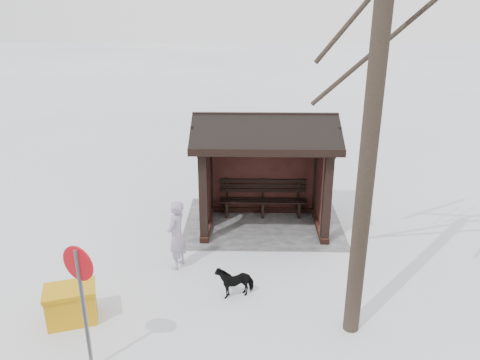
% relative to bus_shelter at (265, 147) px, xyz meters
% --- Properties ---
extents(ground, '(120.00, 120.00, 0.00)m').
position_rel_bus_shelter_xyz_m(ground, '(0.00, 0.16, -2.17)').
color(ground, white).
rests_on(ground, ground).
extents(trampled_patch, '(4.20, 3.20, 0.02)m').
position_rel_bus_shelter_xyz_m(trampled_patch, '(0.00, -0.04, -2.16)').
color(trampled_patch, gray).
rests_on(trampled_patch, ground).
extents(bus_shelter, '(3.60, 2.40, 3.09)m').
position_rel_bus_shelter_xyz_m(bus_shelter, '(0.00, 0.00, 0.00)').
color(bus_shelter, '#351A13').
rests_on(bus_shelter, ground).
extents(pedestrian, '(0.54, 0.67, 1.60)m').
position_rel_bus_shelter_xyz_m(pedestrian, '(1.99, 2.26, -1.36)').
color(pedestrian, '#9489A0').
rests_on(pedestrian, ground).
extents(dog, '(0.84, 0.60, 0.65)m').
position_rel_bus_shelter_xyz_m(dog, '(0.67, 3.31, -1.84)').
color(dog, black).
rests_on(dog, ground).
extents(grit_bin, '(1.08, 0.89, 0.71)m').
position_rel_bus_shelter_xyz_m(grit_bin, '(3.69, 4.23, -1.80)').
color(grit_bin, '#C1850B').
rests_on(grit_bin, ground).
extents(road_sign, '(0.54, 0.27, 2.26)m').
position_rel_bus_shelter_xyz_m(road_sign, '(2.95, 5.44, -0.53)').
color(road_sign, slate).
rests_on(road_sign, ground).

